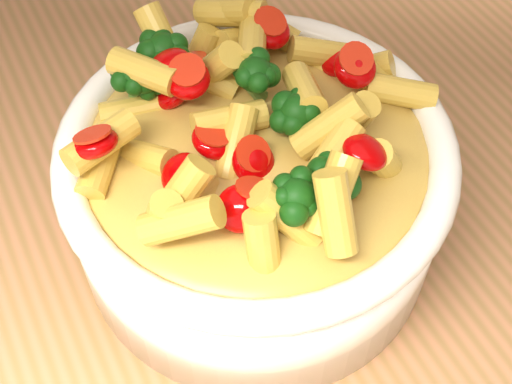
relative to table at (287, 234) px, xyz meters
name	(u,v)px	position (x,y,z in m)	size (l,w,h in m)	color
table	(287,234)	(0.00, 0.00, 0.00)	(1.20, 0.80, 0.90)	#AA6E49
serving_bowl	(256,191)	(-0.06, -0.05, 0.16)	(0.26, 0.26, 0.11)	white
pasta_salad	(256,122)	(-0.06, -0.05, 0.23)	(0.21, 0.21, 0.05)	gold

